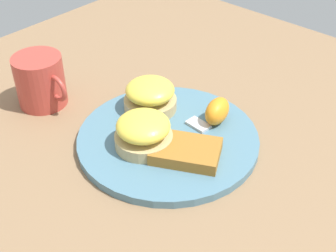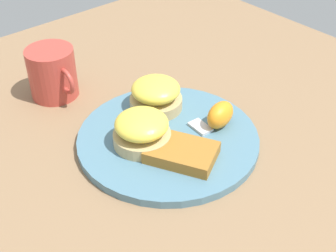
{
  "view_description": "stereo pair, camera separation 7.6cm",
  "coord_description": "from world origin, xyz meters",
  "px_view_note": "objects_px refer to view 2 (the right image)",
  "views": [
    {
      "loc": [
        0.41,
        -0.45,
        0.49
      ],
      "look_at": [
        0.0,
        0.0,
        0.03
      ],
      "focal_mm": 50.0,
      "sensor_mm": 36.0,
      "label": 1
    },
    {
      "loc": [
        0.46,
        -0.4,
        0.49
      ],
      "look_at": [
        0.0,
        0.0,
        0.03
      ],
      "focal_mm": 50.0,
      "sensor_mm": 36.0,
      "label": 2
    }
  ],
  "objects_px": {
    "hashbrown_patty": "(182,153)",
    "orange_wedge": "(220,115)",
    "sandwich_benedict_left": "(156,95)",
    "sandwich_benedict_right": "(142,130)",
    "fork": "(177,109)",
    "cup": "(53,73)"
  },
  "relations": [
    {
      "from": "hashbrown_patty",
      "to": "sandwich_benedict_left",
      "type": "bearing_deg",
      "value": 156.35
    },
    {
      "from": "fork",
      "to": "cup",
      "type": "height_order",
      "value": "cup"
    },
    {
      "from": "fork",
      "to": "cup",
      "type": "xyz_separation_m",
      "value": [
        -0.21,
        -0.13,
        0.03
      ]
    },
    {
      "from": "hashbrown_patty",
      "to": "cup",
      "type": "bearing_deg",
      "value": -171.35
    },
    {
      "from": "fork",
      "to": "hashbrown_patty",
      "type": "bearing_deg",
      "value": -38.76
    },
    {
      "from": "hashbrown_patty",
      "to": "fork",
      "type": "relative_size",
      "value": 0.53
    },
    {
      "from": "sandwich_benedict_left",
      "to": "cup",
      "type": "relative_size",
      "value": 0.78
    },
    {
      "from": "sandwich_benedict_left",
      "to": "hashbrown_patty",
      "type": "bearing_deg",
      "value": -23.65
    },
    {
      "from": "sandwich_benedict_right",
      "to": "fork",
      "type": "bearing_deg",
      "value": 106.62
    },
    {
      "from": "hashbrown_patty",
      "to": "orange_wedge",
      "type": "bearing_deg",
      "value": 100.47
    },
    {
      "from": "sandwich_benedict_left",
      "to": "fork",
      "type": "height_order",
      "value": "sandwich_benedict_left"
    },
    {
      "from": "sandwich_benedict_left",
      "to": "fork",
      "type": "relative_size",
      "value": 0.48
    },
    {
      "from": "sandwich_benedict_left",
      "to": "cup",
      "type": "height_order",
      "value": "cup"
    },
    {
      "from": "sandwich_benedict_right",
      "to": "sandwich_benedict_left",
      "type": "bearing_deg",
      "value": 127.64
    },
    {
      "from": "sandwich_benedict_left",
      "to": "hashbrown_patty",
      "type": "relative_size",
      "value": 0.89
    },
    {
      "from": "orange_wedge",
      "to": "hashbrown_patty",
      "type": "bearing_deg",
      "value": -79.53
    },
    {
      "from": "sandwich_benedict_right",
      "to": "orange_wedge",
      "type": "height_order",
      "value": "sandwich_benedict_right"
    },
    {
      "from": "sandwich_benedict_right",
      "to": "fork",
      "type": "height_order",
      "value": "sandwich_benedict_right"
    },
    {
      "from": "sandwich_benedict_right",
      "to": "cup",
      "type": "relative_size",
      "value": 0.78
    },
    {
      "from": "sandwich_benedict_right",
      "to": "orange_wedge",
      "type": "xyz_separation_m",
      "value": [
        0.05,
        0.13,
        -0.01
      ]
    },
    {
      "from": "hashbrown_patty",
      "to": "sandwich_benedict_right",
      "type": "bearing_deg",
      "value": -160.29
    },
    {
      "from": "sandwich_benedict_left",
      "to": "orange_wedge",
      "type": "bearing_deg",
      "value": 23.11
    }
  ]
}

